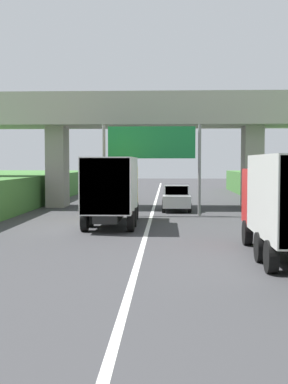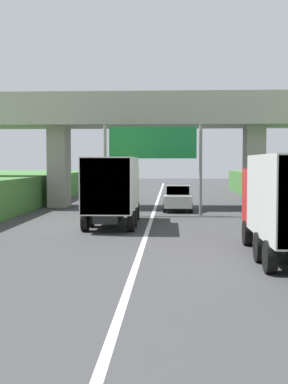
# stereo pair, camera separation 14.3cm
# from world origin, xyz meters

# --- Properties ---
(lane_centre_stripe) EXTENTS (0.20, 97.12, 0.01)m
(lane_centre_stripe) POSITION_xyz_m (0.00, 28.56, 0.00)
(lane_centre_stripe) COLOR white
(lane_centre_stripe) RESTS_ON ground
(overpass_bridge) EXTENTS (40.00, 4.80, 7.92)m
(overpass_bridge) POSITION_xyz_m (0.00, 35.70, 5.99)
(overpass_bridge) COLOR #9E998E
(overpass_bridge) RESTS_ON ground
(overhead_highway_sign) EXTENTS (5.88, 0.18, 5.42)m
(overhead_highway_sign) POSITION_xyz_m (0.00, 29.71, 4.01)
(overhead_highway_sign) COLOR slate
(overhead_highway_sign) RESTS_ON ground
(truck_yellow) EXTENTS (2.44, 7.30, 3.44)m
(truck_yellow) POSITION_xyz_m (-1.80, 24.76, 1.93)
(truck_yellow) COLOR black
(truck_yellow) RESTS_ON ground
(car_silver) EXTENTS (1.86, 4.10, 1.72)m
(car_silver) POSITION_xyz_m (1.54, 32.78, 0.86)
(car_silver) COLOR #B2B5B7
(car_silver) RESTS_ON ground
(car_white) EXTENTS (1.86, 4.10, 1.72)m
(car_white) POSITION_xyz_m (-5.08, 42.63, 0.86)
(car_white) COLOR silver
(car_white) RESTS_ON ground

